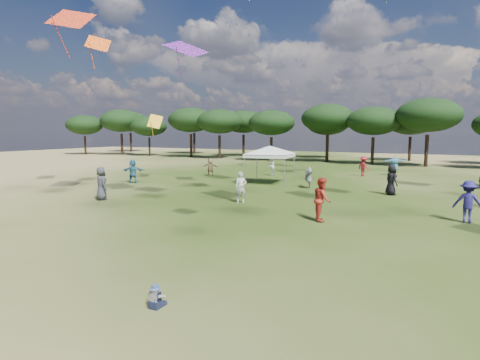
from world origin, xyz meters
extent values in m
plane|color=#314514|center=(0.00, 0.00, 0.00)|extent=(140.00, 140.00, 0.00)
cylinder|color=black|center=(-49.10, 43.01, 1.55)|extent=(0.35, 0.35, 3.09)
ellipsoid|color=black|center=(-49.10, 43.01, 4.95)|extent=(6.01, 6.01, 3.24)
cylinder|color=black|center=(-42.82, 45.10, 1.76)|extent=(0.40, 0.40, 3.51)
ellipsoid|color=black|center=(-42.82, 45.10, 5.62)|extent=(6.82, 6.82, 3.68)
cylinder|color=black|center=(-36.96, 45.10, 1.46)|extent=(0.33, 0.33, 2.92)
ellipsoid|color=black|center=(-36.96, 45.10, 4.67)|extent=(5.67, 5.67, 3.06)
cylinder|color=black|center=(-29.06, 45.29, 1.75)|extent=(0.40, 0.40, 3.49)
ellipsoid|color=black|center=(-29.06, 45.29, 5.59)|extent=(6.79, 6.79, 3.66)
cylinder|color=black|center=(-23.92, 45.02, 1.66)|extent=(0.38, 0.38, 3.32)
ellipsoid|color=black|center=(-23.92, 45.02, 5.31)|extent=(6.44, 6.44, 3.47)
cylinder|color=black|center=(-15.51, 44.30, 1.57)|extent=(0.36, 0.36, 3.14)
ellipsoid|color=black|center=(-15.51, 44.30, 5.03)|extent=(6.11, 6.11, 3.29)
cylinder|color=black|center=(-8.39, 45.81, 1.73)|extent=(0.40, 0.40, 3.46)
ellipsoid|color=black|center=(-8.39, 45.81, 5.54)|extent=(6.73, 6.73, 3.63)
cylinder|color=black|center=(-2.58, 44.63, 1.61)|extent=(0.37, 0.37, 3.21)
ellipsoid|color=black|center=(-2.58, 44.63, 5.14)|extent=(6.24, 6.24, 3.36)
cylinder|color=black|center=(3.26, 44.18, 1.78)|extent=(0.41, 0.41, 3.56)
ellipsoid|color=black|center=(3.26, 44.18, 5.69)|extent=(6.91, 6.91, 3.73)
cylinder|color=black|center=(-48.93, 53.79, 1.78)|extent=(0.41, 0.41, 3.56)
ellipsoid|color=black|center=(-48.93, 53.79, 5.70)|extent=(6.92, 6.92, 3.73)
cylinder|color=black|center=(-34.09, 53.56, 1.81)|extent=(0.41, 0.41, 3.62)
ellipsoid|color=black|center=(-34.09, 53.56, 5.80)|extent=(7.03, 7.03, 3.79)
cylinder|color=black|center=(-23.40, 51.57, 1.68)|extent=(0.39, 0.39, 3.37)
ellipsoid|color=black|center=(-23.40, 51.57, 5.39)|extent=(6.54, 6.54, 3.53)
cylinder|color=black|center=(-10.52, 53.31, 1.56)|extent=(0.36, 0.36, 3.11)
ellipsoid|color=black|center=(-10.52, 53.31, 4.98)|extent=(6.05, 6.05, 3.26)
cylinder|color=black|center=(0.83, 52.52, 1.60)|extent=(0.37, 0.37, 3.20)
ellipsoid|color=black|center=(0.83, 52.52, 5.12)|extent=(6.21, 6.21, 3.35)
cylinder|color=gray|center=(-7.71, 21.17, 1.09)|extent=(0.06, 0.06, 2.18)
cylinder|color=gray|center=(-4.70, 21.56, 1.09)|extent=(0.06, 0.06, 2.18)
cylinder|color=gray|center=(-8.10, 24.18, 1.09)|extent=(0.06, 0.06, 2.18)
cylinder|color=gray|center=(-5.09, 24.57, 1.09)|extent=(0.06, 0.06, 2.18)
cube|color=silver|center=(-6.40, 22.87, 2.13)|extent=(3.58, 3.58, 0.25)
pyramid|color=silver|center=(-6.40, 22.87, 2.85)|extent=(6.45, 6.45, 0.60)
cube|color=black|center=(-0.05, 1.88, 0.09)|extent=(0.23, 0.23, 0.18)
cube|color=black|center=(-0.13, 2.05, 0.05)|extent=(0.09, 0.21, 0.09)
cube|color=black|center=(0.02, 2.05, 0.05)|extent=(0.09, 0.21, 0.09)
cube|color=white|center=(-0.05, 1.88, 0.28)|extent=(0.22, 0.16, 0.23)
cylinder|color=white|center=(-0.19, 1.94, 0.28)|extent=(0.08, 0.22, 0.14)
cylinder|color=white|center=(0.09, 1.95, 0.28)|extent=(0.08, 0.22, 0.14)
sphere|color=#E0B293|center=(-0.05, 1.88, 0.44)|extent=(0.16, 0.16, 0.16)
cone|color=#4D6AB4|center=(-0.05, 1.88, 0.47)|extent=(0.26, 0.26, 0.03)
cylinder|color=#4D6AB4|center=(-0.05, 1.88, 0.51)|extent=(0.17, 0.17, 0.07)
imported|color=olive|center=(-13.20, 25.29, 0.80)|extent=(1.55, 1.07, 1.61)
imported|color=black|center=(2.48, 21.36, 0.95)|extent=(1.07, 1.09, 1.89)
imported|color=beige|center=(-8.49, 27.98, 0.82)|extent=(0.73, 0.88, 1.64)
imported|color=#2A5F7F|center=(1.26, 32.95, 0.87)|extent=(2.10, 1.65, 1.73)
imported|color=#A7281B|center=(0.72, 12.31, 0.97)|extent=(1.01, 1.13, 1.93)
imported|color=beige|center=(-4.55, 14.62, 0.86)|extent=(0.75, 0.71, 1.73)
imported|color=maroon|center=(-1.06, 31.22, 0.88)|extent=(1.30, 1.19, 1.76)
imported|color=#34353A|center=(-12.08, 11.66, 0.96)|extent=(1.10, 0.93, 1.92)
imported|color=#57595D|center=(-3.03, 21.90, 0.77)|extent=(1.12, 1.96, 1.54)
imported|color=navy|center=(6.44, 14.88, 0.92)|extent=(1.24, 0.77, 1.84)
imported|color=#2B6481|center=(-15.77, 18.27, 0.90)|extent=(1.73, 1.26, 1.80)
plane|color=#662185|center=(-6.39, 12.19, 8.06)|extent=(1.85, 1.92, 1.31)
plane|color=gold|center=(-15.62, 20.83, 4.73)|extent=(1.32, 1.46, 1.29)
plane|color=#FF5B15|center=(-14.06, 13.72, 9.35)|extent=(2.07, 2.36, 1.36)
plane|color=red|center=(-12.64, 10.61, 9.90)|extent=(2.89, 3.01, 1.63)
camera|label=1|loc=(5.64, -4.86, 3.98)|focal=30.00mm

